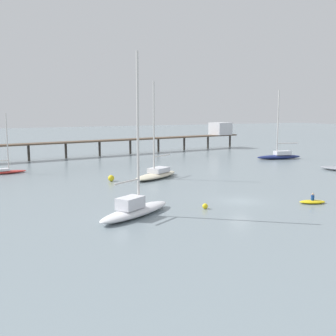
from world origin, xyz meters
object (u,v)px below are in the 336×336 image
sailboat_white (135,207)px  sailboat_cream (156,173)px  dinghy_yellow (312,202)px  mooring_buoy_far (205,206)px  pier (158,135)px  sailboat_navy (280,155)px  mooring_buoy_near (111,178)px  sailboat_red (6,170)px

sailboat_white → sailboat_cream: 22.47m
sailboat_cream → dinghy_yellow: sailboat_cream is taller
mooring_buoy_far → pier: bearing=69.2°
mooring_buoy_far → dinghy_yellow: bearing=-14.8°
sailboat_cream → dinghy_yellow: 24.23m
pier → sailboat_navy: bearing=-56.2°
dinghy_yellow → mooring_buoy_near: size_ratio=3.51×
sailboat_navy → sailboat_cream: sailboat_cream is taller
sailboat_white → mooring_buoy_near: bearing=77.2°
mooring_buoy_far → mooring_buoy_near: bearing=98.7°
sailboat_white → mooring_buoy_far: 7.62m
sailboat_navy → mooring_buoy_near: sailboat_navy is taller
sailboat_cream → pier: bearing=64.0°
sailboat_cream → mooring_buoy_near: (-6.92, 0.31, -0.28)m
sailboat_cream → dinghy_yellow: (7.87, -22.91, -0.51)m
dinghy_yellow → pier: bearing=81.3°
sailboat_red → mooring_buoy_near: size_ratio=10.74×
sailboat_white → mooring_buoy_far: sailboat_white is taller
pier → mooring_buoy_near: pier is taller
sailboat_cream → dinghy_yellow: bearing=-71.0°
pier → sailboat_white: sailboat_white is taller
pier → sailboat_red: size_ratio=8.20×
pier → dinghy_yellow: bearing=-98.7°
sailboat_red → mooring_buoy_far: size_ratio=16.62×
pier → mooring_buoy_far: 57.72m
sailboat_white → mooring_buoy_far: (7.58, -0.46, -0.60)m
sailboat_navy → mooring_buoy_near: 40.71m
sailboat_navy → sailboat_white: bearing=-146.1°
sailboat_cream → mooring_buoy_far: (-3.83, -19.82, -0.44)m
dinghy_yellow → mooring_buoy_far: (-11.70, 3.10, 0.08)m
mooring_buoy_near → sailboat_white: bearing=-102.8°
sailboat_cream → mooring_buoy_near: size_ratio=15.94×
sailboat_white → dinghy_yellow: size_ratio=4.98×
dinghy_yellow → mooring_buoy_near: bearing=122.5°
pier → sailboat_white: size_ratio=5.04×
pier → sailboat_white: (-28.01, -53.41, -3.06)m
sailboat_navy → dinghy_yellow: bearing=-126.7°
dinghy_yellow → mooring_buoy_far: 12.10m
dinghy_yellow → sailboat_white: bearing=169.6°
mooring_buoy_near → pier: bearing=55.1°
sailboat_navy → sailboat_cream: 34.13m
mooring_buoy_far → mooring_buoy_near: 20.36m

